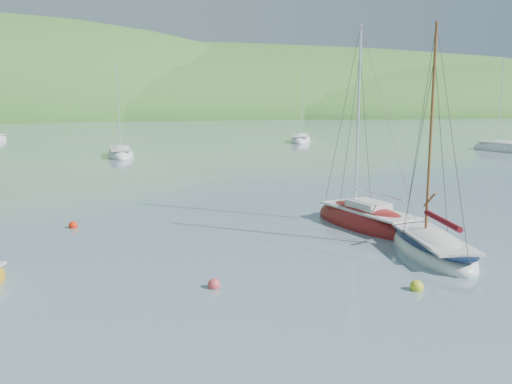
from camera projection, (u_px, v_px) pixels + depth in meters
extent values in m
plane|color=slate|center=(343.00, 297.00, 18.85)|extent=(700.00, 700.00, 0.00)
ellipsoid|color=#295E24|center=(155.00, 113.00, 182.61)|extent=(440.00, 110.00, 44.00)
ellipsoid|color=#295E24|center=(428.00, 112.00, 191.38)|extent=(240.00, 100.00, 34.00)
ellipsoid|color=silver|center=(432.00, 251.00, 23.88)|extent=(3.13, 6.86, 1.63)
cube|color=beige|center=(434.00, 238.00, 23.65)|extent=(2.36, 5.34, 0.10)
cylinder|color=brown|center=(431.00, 131.00, 23.79)|extent=(0.12, 0.12, 8.85)
ellipsoid|color=black|center=(433.00, 240.00, 23.79)|extent=(3.08, 6.79, 0.28)
cylinder|color=maroon|center=(442.00, 221.00, 22.84)|extent=(0.58, 3.19, 0.24)
ellipsoid|color=maroon|center=(366.00, 223.00, 28.76)|extent=(4.49, 7.73, 2.02)
cube|color=beige|center=(368.00, 210.00, 28.51)|extent=(3.42, 6.00, 0.10)
cylinder|color=silver|center=(358.00, 118.00, 28.60)|extent=(0.12, 0.12, 9.14)
cube|color=beige|center=(368.00, 205.00, 28.47)|extent=(1.90, 2.35, 0.42)
cylinder|color=silver|center=(379.00, 195.00, 27.72)|extent=(1.09, 3.39, 0.09)
ellipsoid|color=silver|center=(121.00, 155.00, 59.62)|extent=(3.08, 7.68, 2.06)
cube|color=beige|center=(120.00, 148.00, 59.35)|extent=(2.31, 5.98, 0.10)
cylinder|color=silver|center=(118.00, 105.00, 59.57)|extent=(0.12, 0.12, 9.04)
ellipsoid|color=silver|center=(301.00, 141.00, 76.98)|extent=(4.97, 8.03, 2.06)
cube|color=beige|center=(301.00, 135.00, 76.70)|extent=(3.79, 6.23, 0.10)
cylinder|color=silver|center=(301.00, 101.00, 76.96)|extent=(0.12, 0.12, 9.08)
ellipsoid|color=silver|center=(505.00, 150.00, 64.93)|extent=(5.42, 8.56, 2.20)
cube|color=beige|center=(506.00, 143.00, 64.66)|extent=(4.13, 6.64, 0.10)
cylinder|color=silver|center=(501.00, 100.00, 64.77)|extent=(0.12, 0.12, 9.68)
sphere|color=gold|center=(417.00, 287.00, 19.51)|extent=(0.46, 0.46, 0.46)
sphere|color=#D34244|center=(214.00, 285.00, 19.73)|extent=(0.44, 0.44, 0.44)
sphere|color=red|center=(73.00, 225.00, 28.43)|extent=(0.43, 0.43, 0.43)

